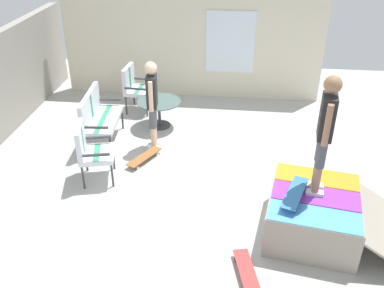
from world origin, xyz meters
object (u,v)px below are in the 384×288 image
person_watching (152,99)px  skateboard_by_bench (144,157)px  patio_table (159,108)px  skateboard_spare (247,273)px  patio_chair_by_wall (89,148)px  person_skater (325,128)px  patio_chair_near_house (134,84)px  patio_bench (97,114)px  skate_ramp (315,214)px  skateboard_on_ramp (295,193)px

person_watching → skateboard_by_bench: bearing=171.3°
patio_table → skateboard_spare: size_ratio=1.09×
patio_chair_by_wall → patio_table: patio_chair_by_wall is taller
skateboard_by_bench → skateboard_spare: size_ratio=0.97×
person_skater → patio_chair_near_house: bearing=43.3°
patio_chair_near_house → person_skater: person_skater is taller
person_watching → person_skater: person_skater is taller
patio_bench → patio_chair_near_house: (1.53, -0.36, -0.00)m
skate_ramp → skateboard_on_ramp: bearing=106.0°
patio_chair_near_house → patio_table: bearing=-136.5°
patio_table → skateboard_spare: 4.38m
skateboard_by_bench → skate_ramp: bearing=-119.7°
patio_chair_by_wall → patio_chair_near_house: bearing=-2.0°
skateboard_on_ramp → patio_chair_by_wall: bearing=72.1°
skateboard_by_bench → skateboard_spare: (-2.57, -1.86, 0.00)m
person_skater → skateboard_on_ramp: 0.97m
patio_chair_near_house → person_watching: size_ratio=0.60×
patio_table → skate_ramp: bearing=-137.3°
patio_chair_near_house → skateboard_by_bench: size_ratio=1.27×
skate_ramp → patio_bench: size_ratio=1.75×
patio_bench → skateboard_on_ramp: bearing=-123.4°
patio_chair_near_house → patio_table: (-0.72, -0.68, -0.21)m
person_skater → person_watching: bearing=52.8°
skate_ramp → patio_chair_near_house: (3.72, 3.45, 0.29)m
patio_table → patio_chair_by_wall: bearing=159.3°
patio_table → patio_bench: bearing=127.8°
patio_bench → skateboard_by_bench: size_ratio=1.60×
skate_ramp → person_watching: 3.52m
person_skater → skateboard_spare: bearing=140.6°
patio_chair_near_house → skateboard_spare: (-4.69, -2.51, -0.53)m
patio_table → patio_chair_near_house: bearing=43.5°
patio_bench → patio_chair_by_wall: same height
patio_chair_near_house → patio_chair_by_wall: (-2.78, 0.10, 0.00)m
patio_bench → person_skater: bearing=-118.9°
patio_bench → skateboard_spare: (-3.16, -2.87, -0.53)m
skate_ramp → patio_table: 4.08m
patio_chair_by_wall → person_skater: person_skater is taller
skate_ramp → person_watching: person_watching is taller
patio_chair_near_house → person_watching: 1.78m
skate_ramp → skateboard_spare: (-0.97, 0.93, -0.23)m
patio_chair_by_wall → skateboard_on_ramp: size_ratio=1.24×
person_watching → skateboard_on_ramp: person_watching is taller
patio_table → skateboard_on_ramp: 3.95m
person_watching → skateboard_by_bench: (-0.54, 0.08, -0.91)m
patio_table → person_skater: bearing=-136.7°
patio_chair_by_wall → person_watching: bearing=-34.7°
patio_bench → patio_chair_by_wall: size_ratio=1.26×
patio_bench → person_skater: (-2.08, -3.76, 1.01)m
person_skater → skateboard_spare: (-1.08, 0.89, -1.54)m
patio_chair_near_house → skateboard_by_bench: bearing=-163.0°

